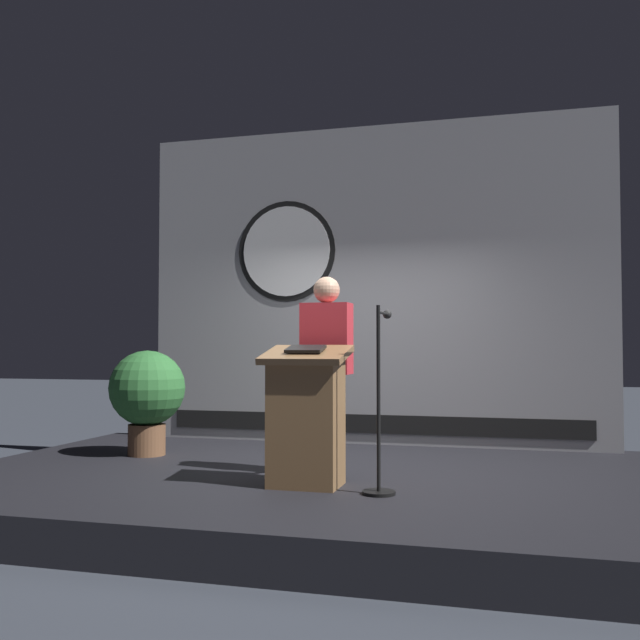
# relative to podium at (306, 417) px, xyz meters

# --- Properties ---
(ground_plane) EXTENTS (40.00, 40.00, 0.00)m
(ground_plane) POSITION_rel_podium_xyz_m (0.02, 0.60, -0.82)
(ground_plane) COLOR #383D47
(stage_platform) EXTENTS (6.40, 4.00, 0.30)m
(stage_platform) POSITION_rel_podium_xyz_m (0.02, 0.60, -0.67)
(stage_platform) COLOR black
(stage_platform) RESTS_ON ground
(banner_display) EXTENTS (5.09, 0.12, 3.48)m
(banner_display) POSITION_rel_podium_xyz_m (0.00, 2.45, 1.21)
(banner_display) COLOR #9E9EA3
(banner_display) RESTS_ON stage_platform
(podium) EXTENTS (0.64, 0.50, 1.07)m
(podium) POSITION_rel_podium_xyz_m (0.00, 0.00, 0.00)
(podium) COLOR olive
(podium) RESTS_ON stage_platform
(speaker_person) EXTENTS (0.40, 0.26, 1.63)m
(speaker_person) POSITION_rel_podium_xyz_m (0.03, 0.48, 0.31)
(speaker_person) COLOR black
(speaker_person) RESTS_ON stage_platform
(microphone_stand) EXTENTS (0.24, 0.53, 1.35)m
(microphone_stand) POSITION_rel_podium_xyz_m (0.58, -0.10, -0.05)
(microphone_stand) COLOR black
(microphone_stand) RESTS_ON stage_platform
(potted_plant) EXTENTS (0.73, 0.73, 1.02)m
(potted_plant) POSITION_rel_podium_xyz_m (-1.93, 1.07, 0.08)
(potted_plant) COLOR brown
(potted_plant) RESTS_ON stage_platform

